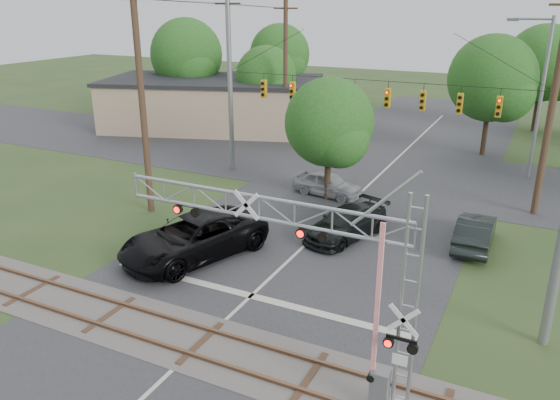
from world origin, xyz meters
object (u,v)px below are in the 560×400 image
at_px(sedan_silver, 328,184).
at_px(streetlight, 538,91).
at_px(traffic_signal_span, 385,96).
at_px(commercial_building, 214,103).
at_px(crossing_gantry, 311,266).
at_px(car_dark, 346,223).
at_px(pickup_black, 194,237).

relative_size(sedan_silver, streetlight, 0.42).
xyz_separation_m(traffic_signal_span, sedan_silver, (-2.53, -2.17, -5.01)).
bearing_deg(traffic_signal_span, commercial_building, 150.55).
distance_m(crossing_gantry, car_dark, 11.74).
bearing_deg(pickup_black, traffic_signal_span, 89.02).
height_order(traffic_signal_span, pickup_black, traffic_signal_span).
bearing_deg(crossing_gantry, commercial_building, 127.07).
distance_m(car_dark, streetlight, 16.58).
relative_size(car_dark, sedan_silver, 1.19).
height_order(pickup_black, commercial_building, commercial_building).
height_order(pickup_black, sedan_silver, pickup_black).
height_order(traffic_signal_span, streetlight, traffic_signal_span).
distance_m(pickup_black, car_dark, 7.41).
height_order(car_dark, commercial_building, commercial_building).
bearing_deg(streetlight, traffic_signal_span, -139.58).
xyz_separation_m(pickup_black, commercial_building, (-13.62, 22.95, 1.26)).
xyz_separation_m(crossing_gantry, car_dark, (-2.75, 10.93, -3.29)).
bearing_deg(pickup_black, car_dark, 63.64).
bearing_deg(sedan_silver, car_dark, -140.60).
xyz_separation_m(traffic_signal_span, car_dark, (0.52, -7.43, -5.00)).
bearing_deg(crossing_gantry, sedan_silver, 109.70).
distance_m(pickup_black, sedan_silver, 10.61).
distance_m(sedan_silver, streetlight, 14.43).
distance_m(crossing_gantry, sedan_silver, 17.51).
bearing_deg(sedan_silver, commercial_building, 61.01).
height_order(car_dark, sedan_silver, car_dark).
relative_size(traffic_signal_span, streetlight, 1.92).
relative_size(pickup_black, sedan_silver, 1.62).
bearing_deg(crossing_gantry, streetlight, 79.73).
bearing_deg(crossing_gantry, pickup_black, 144.32).
distance_m(traffic_signal_span, commercial_building, 21.52).
height_order(crossing_gantry, traffic_signal_span, traffic_signal_span).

